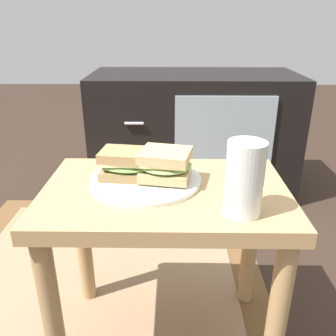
{
  "coord_description": "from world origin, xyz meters",
  "views": [
    {
      "loc": [
        0.02,
        -0.72,
        0.82
      ],
      "look_at": [
        0.01,
        0.0,
        0.51
      ],
      "focal_mm": 37.77,
      "sensor_mm": 36.0,
      "label": 1
    }
  ],
  "objects_px": {
    "sandwich_front": "(127,164)",
    "sandwich_back": "(163,164)",
    "beer_glass": "(244,180)",
    "plate": "(146,180)",
    "tv_cabinet": "(193,133)"
  },
  "relations": [
    {
      "from": "sandwich_front",
      "to": "sandwich_back",
      "type": "relative_size",
      "value": 1.03
    },
    {
      "from": "plate",
      "to": "beer_glass",
      "type": "xyz_separation_m",
      "value": [
        0.2,
        -0.14,
        0.07
      ]
    },
    {
      "from": "sandwich_front",
      "to": "beer_glass",
      "type": "relative_size",
      "value": 0.94
    },
    {
      "from": "sandwich_back",
      "to": "beer_glass",
      "type": "bearing_deg",
      "value": -40.31
    },
    {
      "from": "beer_glass",
      "to": "sandwich_front",
      "type": "bearing_deg",
      "value": 148.79
    },
    {
      "from": "sandwich_front",
      "to": "sandwich_back",
      "type": "distance_m",
      "value": 0.09
    },
    {
      "from": "sandwich_front",
      "to": "beer_glass",
      "type": "xyz_separation_m",
      "value": [
        0.24,
        -0.15,
        0.03
      ]
    },
    {
      "from": "plate",
      "to": "sandwich_front",
      "type": "xyz_separation_m",
      "value": [
        -0.04,
        0.01,
        0.04
      ]
    },
    {
      "from": "plate",
      "to": "tv_cabinet",
      "type": "bearing_deg",
      "value": 79.77
    },
    {
      "from": "sandwich_front",
      "to": "sandwich_back",
      "type": "xyz_separation_m",
      "value": [
        0.08,
        -0.01,
        0.0
      ]
    },
    {
      "from": "tv_cabinet",
      "to": "beer_glass",
      "type": "bearing_deg",
      "value": -88.03
    },
    {
      "from": "tv_cabinet",
      "to": "sandwich_front",
      "type": "bearing_deg",
      "value": -102.85
    },
    {
      "from": "plate",
      "to": "sandwich_back",
      "type": "bearing_deg",
      "value": -8.33
    },
    {
      "from": "tv_cabinet",
      "to": "plate",
      "type": "relative_size",
      "value": 3.67
    },
    {
      "from": "tv_cabinet",
      "to": "plate",
      "type": "distance_m",
      "value": 0.95
    }
  ]
}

